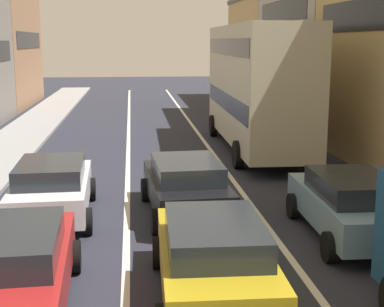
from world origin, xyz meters
The scene contains 8 objects.
lane_stripe_left centered at (-1.70, 20.00, 0.01)m, with size 0.16×60.00×0.01m, color silver.
lane_stripe_right centered at (1.70, 20.00, 0.01)m, with size 0.16×60.00×0.01m, color silver.
sedan_centre_lane_second centered at (-0.17, 6.96, 0.80)m, with size 2.15×4.34×1.49m.
wagon_left_lane_second centered at (-3.53, 6.88, 0.80)m, with size 2.22×4.38×1.49m.
hatchback_centre_lane_third centered at (-0.18, 11.86, 0.80)m, with size 2.27×4.40×1.49m.
sedan_left_lane_third centered at (-3.57, 12.01, 0.80)m, with size 2.18×4.36×1.49m.
sedan_right_lane_behind_truck centered at (3.40, 9.79, 0.80)m, with size 2.16×4.35×1.49m.
bus_mid_queue_primary centered at (3.50, 20.24, 2.83)m, with size 2.93×10.54×5.06m.
Camera 1 is at (-1.52, -2.04, 4.43)m, focal length 52.44 mm.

